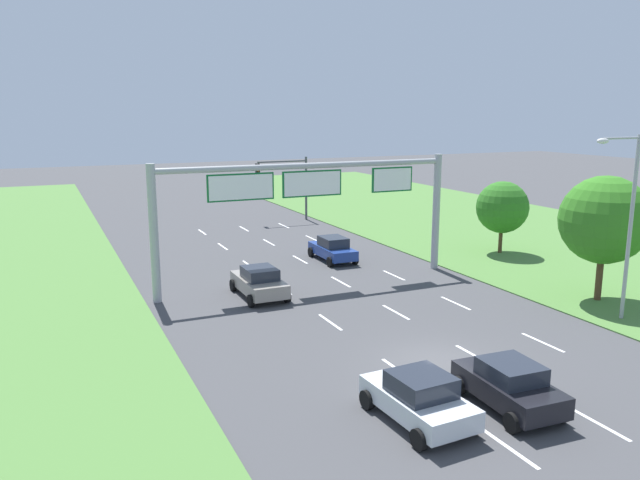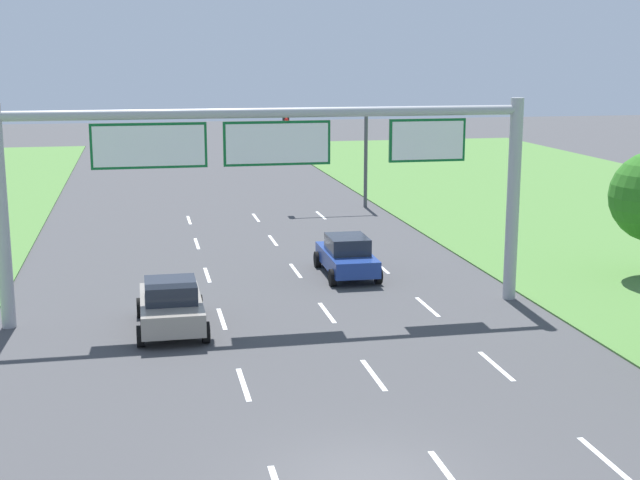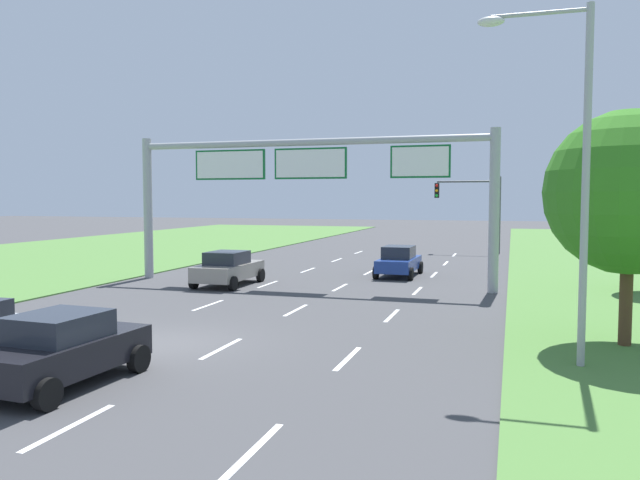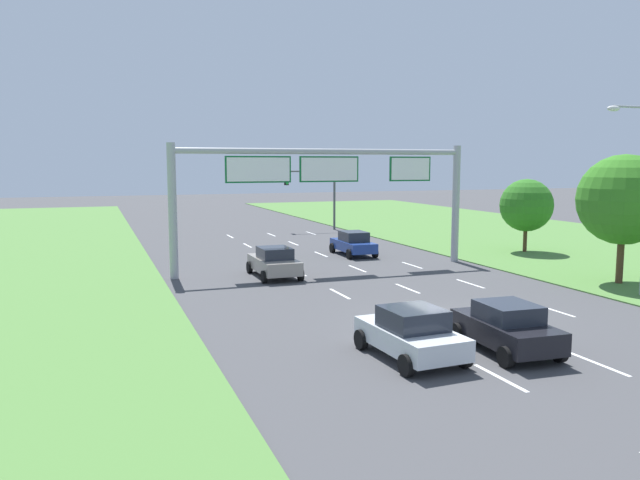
% 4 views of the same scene
% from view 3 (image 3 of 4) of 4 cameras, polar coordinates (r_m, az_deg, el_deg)
% --- Properties ---
extents(ground_plane, '(200.00, 200.00, 0.00)m').
position_cam_3_polar(ground_plane, '(18.00, -14.05, -9.22)').
color(ground_plane, '#424244').
extents(lane_dashes_inner_left, '(0.14, 50.40, 0.01)m').
position_cam_3_polar(lane_dashes_inner_left, '(23.97, -10.18, -5.89)').
color(lane_dashes_inner_left, white).
rests_on(lane_dashes_inner_left, ground_plane).
extents(lane_dashes_inner_right, '(0.14, 50.40, 0.01)m').
position_cam_3_polar(lane_dashes_inner_right, '(22.60, -2.22, -6.42)').
color(lane_dashes_inner_right, white).
rests_on(lane_dashes_inner_right, ground_plane).
extents(lane_dashes_slip, '(0.14, 50.40, 0.01)m').
position_cam_3_polar(lane_dashes_slip, '(21.70, 6.59, -6.87)').
color(lane_dashes_slip, white).
rests_on(lane_dashes_slip, ground_plane).
extents(car_near_red, '(2.02, 4.18, 1.57)m').
position_cam_3_polar(car_near_red, '(32.49, 7.23, -1.93)').
color(car_near_red, navy).
rests_on(car_near_red, ground_plane).
extents(car_mid_lane, '(2.15, 4.20, 1.58)m').
position_cam_3_polar(car_mid_lane, '(29.16, -8.40, -2.57)').
color(car_mid_lane, gray).
rests_on(car_mid_lane, ground_plane).
extents(car_far_ahead, '(2.27, 4.01, 1.58)m').
position_cam_3_polar(car_far_ahead, '(14.69, -22.59, -9.17)').
color(car_far_ahead, black).
rests_on(car_far_ahead, ground_plane).
extents(sign_gantry, '(17.24, 0.44, 7.00)m').
position_cam_3_polar(sign_gantry, '(28.91, -1.24, 5.70)').
color(sign_gantry, '#9EA0A5').
rests_on(sign_gantry, ground_plane).
extents(traffic_light_mast, '(4.76, 0.49, 5.60)m').
position_cam_3_polar(traffic_light_mast, '(47.13, 13.73, 3.54)').
color(traffic_light_mast, '#47494F').
rests_on(traffic_light_mast, ground_plane).
extents(street_lamp, '(2.61, 0.32, 8.50)m').
position_cam_3_polar(street_lamp, '(15.83, 21.80, 7.36)').
color(street_lamp, '#9EA0A5').
rests_on(street_lamp, ground_plane).
extents(roadside_tree_near, '(4.42, 4.42, 6.40)m').
position_cam_3_polar(roadside_tree_near, '(18.58, 26.44, 3.91)').
color(roadside_tree_near, '#513823').
rests_on(roadside_tree_near, ground_plane).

